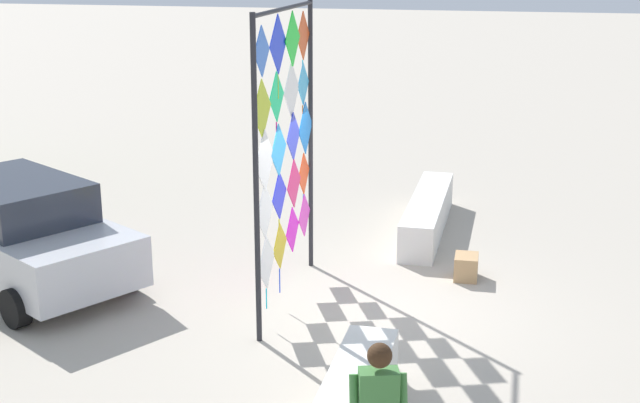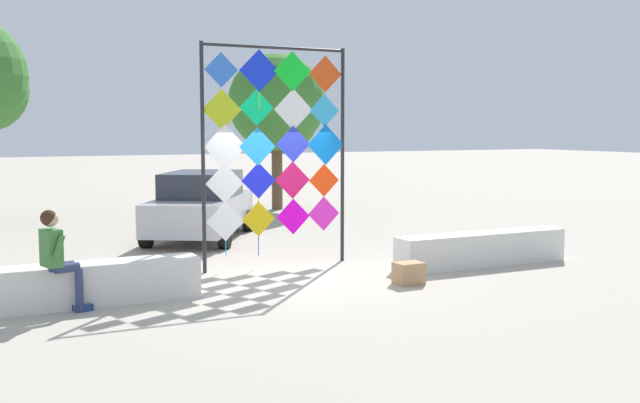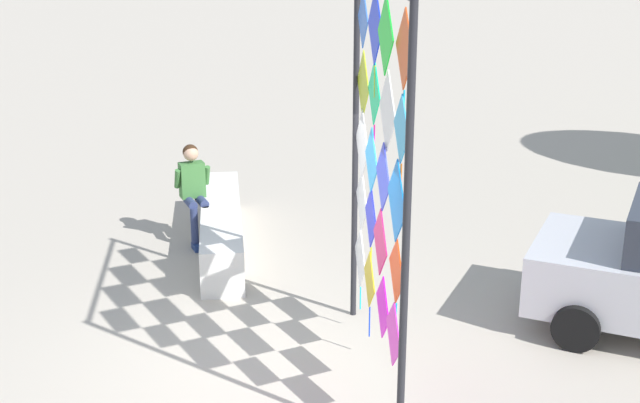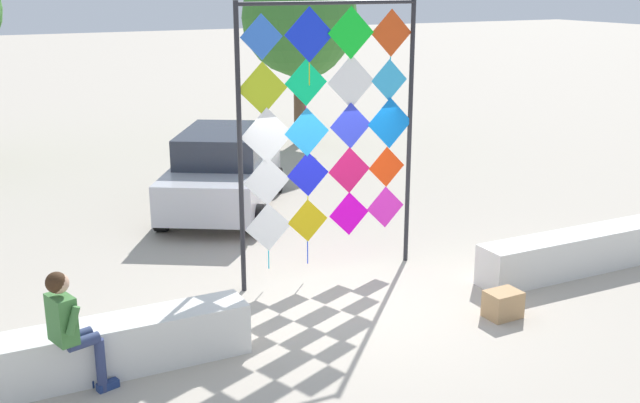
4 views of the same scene
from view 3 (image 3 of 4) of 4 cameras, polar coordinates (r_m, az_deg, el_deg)
ground at (r=9.47m, az=-3.52°, el=-11.08°), size 120.00×120.00×0.00m
plaza_ledge_left at (r=12.65m, az=-6.50°, el=-1.72°), size 3.56×0.56×0.62m
kite_display_rack at (r=8.57m, az=3.80°, el=2.66°), size 2.84×0.08×4.08m
seated_vendor at (r=12.74m, az=-8.28°, el=0.96°), size 0.69×0.55×1.47m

